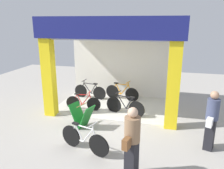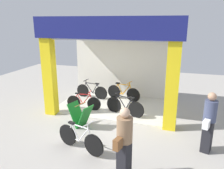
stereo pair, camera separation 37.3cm
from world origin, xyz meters
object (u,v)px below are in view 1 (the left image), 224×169
at_px(bicycle_inside_0, 125,106).
at_px(pedestrian_0, 132,142).
at_px(pedestrian_1, 211,120).
at_px(bicycle_inside_3, 83,103).
at_px(bicycle_parked_0, 84,139).
at_px(bicycle_inside_2, 90,91).
at_px(bicycle_inside_1, 122,92).
at_px(sandwich_board_sign, 82,116).

bearing_deg(bicycle_inside_0, pedestrian_0, -76.70).
xyz_separation_m(pedestrian_0, pedestrian_1, (1.91, 1.67, -0.01)).
xyz_separation_m(bicycle_inside_0, pedestrian_0, (0.81, -3.44, 0.54)).
distance_m(bicycle_inside_0, pedestrian_1, 3.29).
relative_size(bicycle_inside_3, bicycle_parked_0, 0.93).
height_order(bicycle_inside_2, pedestrian_0, pedestrian_0).
distance_m(bicycle_inside_1, bicycle_parked_0, 4.34).
xyz_separation_m(bicycle_inside_1, pedestrian_0, (1.28, -5.06, 0.54)).
bearing_deg(sandwich_board_sign, bicycle_inside_0, 48.59).
xyz_separation_m(bicycle_inside_2, pedestrian_0, (2.73, -4.88, 0.55)).
xyz_separation_m(bicycle_inside_3, sandwich_board_sign, (0.52, -1.41, 0.09)).
distance_m(pedestrian_0, pedestrian_1, 2.54).
bearing_deg(bicycle_parked_0, pedestrian_0, -26.87).
bearing_deg(bicycle_inside_2, bicycle_inside_1, 7.07).
distance_m(bicycle_inside_3, pedestrian_1, 4.83).
distance_m(bicycle_inside_1, sandwich_board_sign, 3.07).
distance_m(bicycle_inside_1, bicycle_inside_2, 1.47).
bearing_deg(bicycle_inside_3, bicycle_inside_1, 51.37).
bearing_deg(sandwich_board_sign, bicycle_parked_0, -66.44).
bearing_deg(bicycle_inside_2, sandwich_board_sign, -75.59).
bearing_deg(pedestrian_1, bicycle_inside_0, 147.05).
distance_m(bicycle_inside_0, bicycle_inside_1, 1.69).
xyz_separation_m(sandwich_board_sign, pedestrian_1, (3.92, -0.40, 0.48)).
xyz_separation_m(bicycle_inside_1, bicycle_inside_3, (-1.26, -1.57, -0.04)).
bearing_deg(bicycle_parked_0, bicycle_inside_2, 107.50).
relative_size(bicycle_inside_2, bicycle_inside_3, 1.09).
relative_size(bicycle_inside_1, bicycle_inside_2, 1.01).
bearing_deg(bicycle_inside_3, pedestrian_0, -53.98).
bearing_deg(pedestrian_1, sandwich_board_sign, 174.16).
xyz_separation_m(bicycle_inside_3, bicycle_parked_0, (1.11, -2.76, 0.04)).
bearing_deg(bicycle_parked_0, pedestrian_1, 15.93).
relative_size(bicycle_inside_0, bicycle_inside_2, 1.00).
bearing_deg(bicycle_inside_0, sandwich_board_sign, -131.41).
distance_m(bicycle_inside_2, sandwich_board_sign, 2.89).
bearing_deg(bicycle_inside_1, pedestrian_1, -46.72).
xyz_separation_m(bicycle_inside_0, pedestrian_1, (2.72, -1.76, 0.53)).
bearing_deg(pedestrian_0, bicycle_inside_1, 104.17).
bearing_deg(bicycle_parked_0, bicycle_inside_0, 77.30).
relative_size(bicycle_inside_3, sandwich_board_sign, 1.62).
height_order(bicycle_inside_2, bicycle_parked_0, bicycle_parked_0).
height_order(bicycle_inside_3, bicycle_parked_0, bicycle_parked_0).
height_order(pedestrian_0, pedestrian_1, same).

